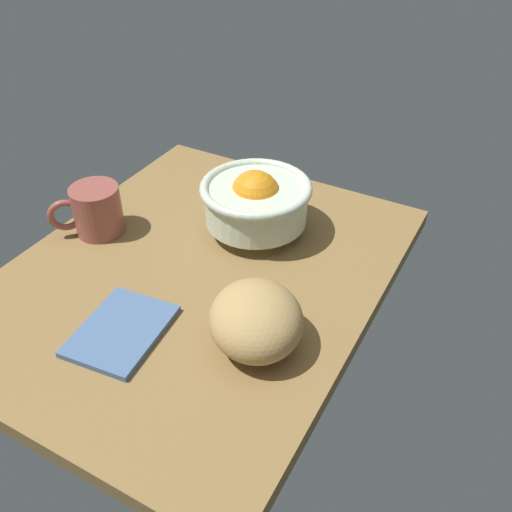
% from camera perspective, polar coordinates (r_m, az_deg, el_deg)
% --- Properties ---
extents(ground_plane, '(0.74, 0.59, 0.03)m').
position_cam_1_polar(ground_plane, '(0.96, -6.08, -2.21)').
color(ground_plane, olive).
extents(fruit_bowl, '(0.20, 0.20, 0.12)m').
position_cam_1_polar(fruit_bowl, '(1.01, -0.02, 5.68)').
color(fruit_bowl, silver).
rests_on(fruit_bowl, ground).
extents(bread_loaf, '(0.20, 0.20, 0.09)m').
position_cam_1_polar(bread_loaf, '(0.79, 0.01, -6.52)').
color(bread_loaf, tan).
rests_on(bread_loaf, ground).
extents(napkin_folded, '(0.17, 0.13, 0.01)m').
position_cam_1_polar(napkin_folded, '(0.86, -13.56, -7.40)').
color(napkin_folded, '#496793').
rests_on(napkin_folded, ground).
extents(mug, '(0.11, 0.11, 0.09)m').
position_cam_1_polar(mug, '(1.06, -16.03, 4.49)').
color(mug, '#954C42').
rests_on(mug, ground).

